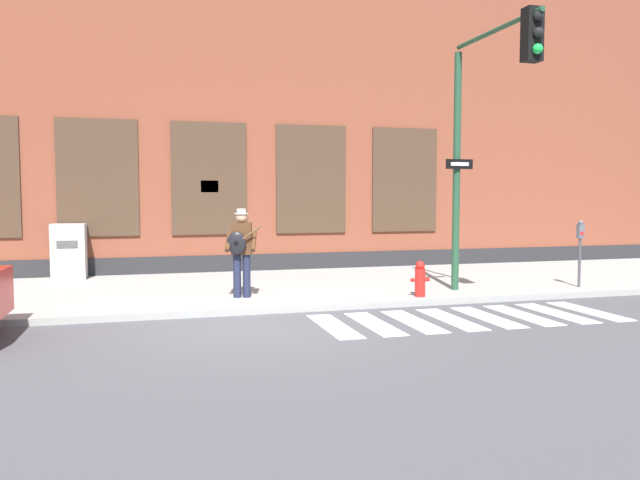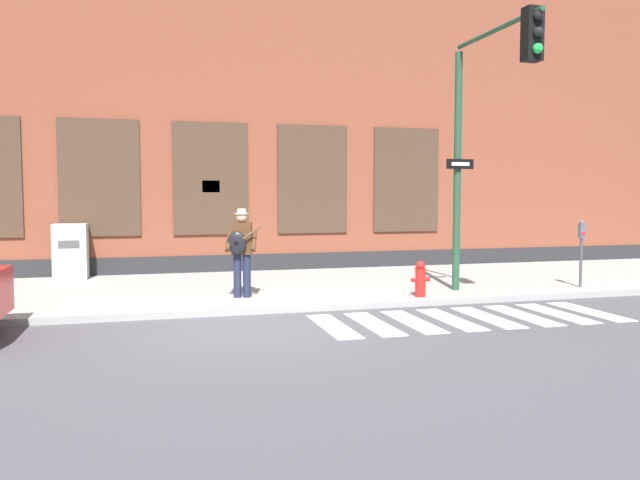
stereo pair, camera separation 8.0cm
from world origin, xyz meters
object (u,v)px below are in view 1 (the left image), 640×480
busker (241,247)px  fire_hydrant (420,279)px  traffic_light (485,114)px  utility_box (69,251)px  parking_meter (580,243)px

busker → fire_hydrant: busker is taller
traffic_light → busker: bearing=164.6°
traffic_light → fire_hydrant: 3.36m
traffic_light → utility_box: size_ratio=3.89×
busker → fire_hydrant: 3.51m
fire_hydrant → parking_meter: bearing=4.2°
busker → parking_meter: (7.20, -0.53, -0.02)m
busker → parking_meter: busker is taller
parking_meter → utility_box: 11.55m
busker → parking_meter: bearing=-4.2°
fire_hydrant → utility_box: bearing=146.1°
utility_box → fire_hydrant: utility_box is taller
utility_box → busker: bearing=-47.4°
traffic_light → parking_meter: (2.74, 0.70, -2.55)m
fire_hydrant → traffic_light: bearing=-20.8°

